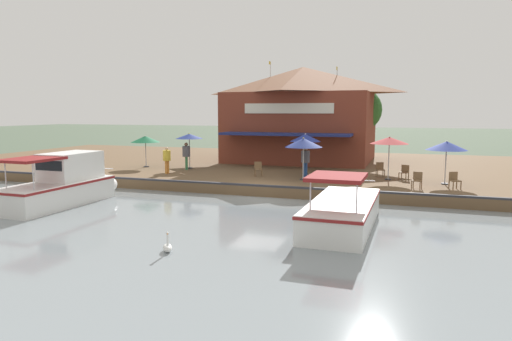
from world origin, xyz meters
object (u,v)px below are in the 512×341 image
(patio_umbrella_back_row, at_px, (145,139))
(cafe_chair_mid_patio, at_px, (380,169))
(cafe_chair_beside_entrance, at_px, (404,171))
(person_mid_patio, at_px, (305,158))
(patio_umbrella_far_corner, at_px, (389,140))
(patio_umbrella_mid_patio_left, at_px, (447,146))
(motorboat_nearest_quay, at_px, (345,208))
(cafe_chair_under_first_umbrella, at_px, (454,180))
(person_near_entrance, at_px, (186,152))
(cafe_chair_facing_river, at_px, (258,168))
(motorboat_outer_channel, at_px, (67,184))
(swan, at_px, (167,247))
(cafe_chair_far_corner_seat, at_px, (417,179))
(person_at_quay_edge, at_px, (167,157))
(patio_umbrella_near_quay_edge, at_px, (189,136))
(tree_downstream_bank, at_px, (358,111))
(patio_umbrella_mid_patio_right, at_px, (305,138))
(patio_umbrella_by_entrance, at_px, (303,143))
(waterfront_restaurant, at_px, (302,113))

(patio_umbrella_back_row, height_order, cafe_chair_mid_patio, patio_umbrella_back_row)
(cafe_chair_beside_entrance, distance_m, person_mid_patio, 5.62)
(patio_umbrella_far_corner, relative_size, patio_umbrella_mid_patio_left, 1.06)
(motorboat_nearest_quay, bearing_deg, patio_umbrella_far_corner, 172.02)
(cafe_chair_under_first_umbrella, relative_size, person_near_entrance, 0.47)
(cafe_chair_facing_river, xyz_separation_m, motorboat_outer_channel, (8.15, -6.92, -0.10))
(motorboat_outer_channel, distance_m, swan, 9.94)
(patio_umbrella_back_row, height_order, cafe_chair_far_corner_seat, patio_umbrella_back_row)
(motorboat_nearest_quay, bearing_deg, cafe_chair_far_corner_seat, 155.91)
(person_at_quay_edge, bearing_deg, patio_umbrella_near_quay_edge, 176.15)
(patio_umbrella_far_corner, relative_size, tree_downstream_bank, 0.43)
(person_near_entrance, bearing_deg, cafe_chair_under_first_umbrella, 80.70)
(cafe_chair_facing_river, relative_size, motorboat_nearest_quay, 0.11)
(swan, bearing_deg, tree_downstream_bank, 173.41)
(cafe_chair_beside_entrance, xyz_separation_m, tree_downstream_bank, (-11.31, -3.86, 3.38))
(patio_umbrella_mid_patio_right, distance_m, cafe_chair_far_corner_seat, 7.63)
(person_near_entrance, bearing_deg, tree_downstream_bank, 138.21)
(patio_umbrella_near_quay_edge, xyz_separation_m, person_near_entrance, (0.65, 0.09, -1.03))
(patio_umbrella_near_quay_edge, relative_size, patio_umbrella_back_row, 1.08)
(patio_umbrella_far_corner, distance_m, cafe_chair_under_first_umbrella, 4.27)
(patio_umbrella_mid_patio_right, relative_size, cafe_chair_under_first_umbrella, 2.95)
(cafe_chair_beside_entrance, height_order, person_at_quay_edge, person_at_quay_edge)
(patio_umbrella_near_quay_edge, relative_size, cafe_chair_beside_entrance, 2.81)
(cafe_chair_under_first_umbrella, xyz_separation_m, person_mid_patio, (-1.76, -7.94, 0.65))
(motorboat_outer_channel, bearing_deg, cafe_chair_beside_entrance, 121.40)
(patio_umbrella_near_quay_edge, relative_size, patio_umbrella_mid_patio_left, 1.03)
(patio_umbrella_mid_patio_right, xyz_separation_m, patio_umbrella_back_row, (0.03, -11.25, -0.29))
(cafe_chair_far_corner_seat, height_order, person_near_entrance, person_near_entrance)
(cafe_chair_beside_entrance, relative_size, tree_downstream_bank, 0.15)
(patio_umbrella_mid_patio_left, distance_m, patio_umbrella_by_entrance, 7.53)
(patio_umbrella_mid_patio_right, relative_size, swan, 3.63)
(motorboat_nearest_quay, bearing_deg, cafe_chair_under_first_umbrella, 145.97)
(waterfront_restaurant, distance_m, patio_umbrella_by_entrance, 10.87)
(waterfront_restaurant, height_order, patio_umbrella_back_row, waterfront_restaurant)
(cafe_chair_far_corner_seat, bearing_deg, patio_umbrella_mid_patio_right, -119.11)
(patio_umbrella_back_row, height_order, motorboat_outer_channel, patio_umbrella_back_row)
(cafe_chair_far_corner_seat, bearing_deg, waterfront_restaurant, -143.76)
(cafe_chair_facing_river, xyz_separation_m, tree_downstream_bank, (-12.45, 4.45, 3.38))
(cafe_chair_mid_patio, height_order, person_mid_patio, person_mid_patio)
(cafe_chair_under_first_umbrella, bearing_deg, person_mid_patio, -102.52)
(cafe_chair_mid_patio, bearing_deg, cafe_chair_under_first_umbrella, 49.15)
(patio_umbrella_far_corner, distance_m, patio_umbrella_by_entrance, 4.80)
(patio_umbrella_back_row, relative_size, cafe_chair_under_first_umbrella, 2.59)
(cafe_chair_facing_river, bearing_deg, cafe_chair_far_corner_seat, 78.41)
(swan, bearing_deg, cafe_chair_under_first_umbrella, 142.76)
(patio_umbrella_mid_patio_right, bearing_deg, cafe_chair_beside_entrance, 83.80)
(patio_umbrella_far_corner, relative_size, motorboat_outer_channel, 0.37)
(patio_umbrella_far_corner, xyz_separation_m, patio_umbrella_back_row, (-0.90, -16.24, -0.29))
(patio_umbrella_far_corner, relative_size, patio_umbrella_back_row, 1.12)
(patio_umbrella_near_quay_edge, relative_size, motorboat_outer_channel, 0.35)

